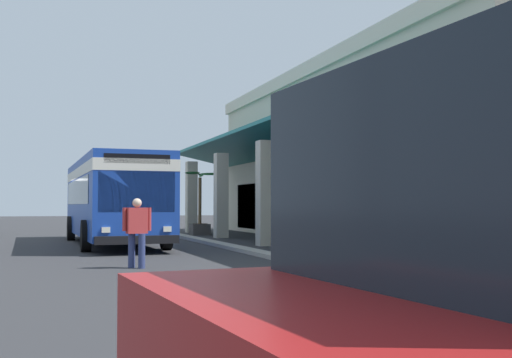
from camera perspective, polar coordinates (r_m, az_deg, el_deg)
name	(u,v)px	position (r m, az deg, el deg)	size (l,w,h in m)	color
ground	(270,237)	(28.13, 1.25, -5.39)	(120.00, 120.00, 0.00)	#2D2D30
curb_strip	(202,241)	(24.68, -4.94, -5.65)	(27.60, 0.50, 0.12)	#9E998E
plaza_building	(411,154)	(28.67, 14.09, 2.24)	(23.30, 13.74, 7.48)	beige
transit_bus	(112,195)	(23.97, -13.06, -1.41)	(11.26, 2.99, 3.34)	#193D9E
pedestrian	(137,229)	(14.72, -10.89, -4.54)	(0.37, 0.67, 1.62)	navy
potted_palm	(200,220)	(30.52, -5.17, -3.80)	(1.93, 1.72, 3.13)	#4C4742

